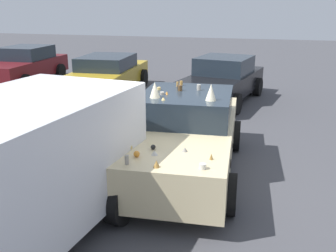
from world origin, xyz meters
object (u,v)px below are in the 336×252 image
(parked_sedan_behind_left, at_px, (222,80))
(parked_sedan_row_back_far, at_px, (109,74))
(art_car_decorated, at_px, (184,134))
(parked_sedan_near_right, at_px, (24,65))

(parked_sedan_behind_left, distance_m, parked_sedan_row_back_far, 4.10)
(art_car_decorated, height_order, parked_sedan_row_back_far, art_car_decorated)
(parked_sedan_behind_left, xyz_separation_m, parked_sedan_row_back_far, (0.14, 4.09, -0.00))
(parked_sedan_near_right, bearing_deg, parked_sedan_behind_left, 81.58)
(parked_sedan_behind_left, bearing_deg, parked_sedan_near_right, -85.86)
(art_car_decorated, height_order, parked_sedan_behind_left, art_car_decorated)
(parked_sedan_behind_left, height_order, parked_sedan_near_right, parked_sedan_near_right)
(art_car_decorated, height_order, parked_sedan_near_right, art_car_decorated)
(parked_sedan_near_right, bearing_deg, parked_sedan_row_back_far, 76.81)
(parked_sedan_row_back_far, bearing_deg, art_car_decorated, -148.63)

